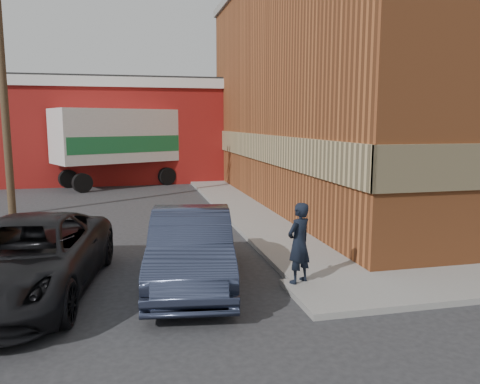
{
  "coord_description": "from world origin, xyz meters",
  "views": [
    {
      "loc": [
        -3.33,
        -8.63,
        3.25
      ],
      "look_at": [
        -0.59,
        3.16,
        1.44
      ],
      "focal_mm": 35.0,
      "sensor_mm": 36.0,
      "label": 1
    }
  ],
  "objects": [
    {
      "name": "ground",
      "position": [
        0.0,
        0.0,
        0.0
      ],
      "size": [
        90.0,
        90.0,
        0.0
      ],
      "primitive_type": "plane",
      "color": "#28282B",
      "rests_on": "ground"
    },
    {
      "name": "brick_building",
      "position": [
        8.5,
        9.0,
        4.68
      ],
      "size": [
        14.25,
        18.25,
        9.36
      ],
      "color": "#A05229",
      "rests_on": "ground"
    },
    {
      "name": "sidewalk_west",
      "position": [
        0.6,
        9.0,
        0.06
      ],
      "size": [
        1.8,
        18.0,
        0.12
      ],
      "primitive_type": "cube",
      "color": "gray",
      "rests_on": "ground"
    },
    {
      "name": "warehouse",
      "position": [
        -6.0,
        20.0,
        2.81
      ],
      "size": [
        16.3,
        8.3,
        5.6
      ],
      "color": "maroon",
      "rests_on": "ground"
    },
    {
      "name": "utility_pole",
      "position": [
        -7.5,
        9.0,
        4.75
      ],
      "size": [
        2.0,
        0.26,
        9.0
      ],
      "color": "#503D28",
      "rests_on": "ground"
    },
    {
      "name": "man",
      "position": [
        -0.2,
        -0.25,
        0.92
      ],
      "size": [
        0.7,
        0.62,
        1.6
      ],
      "primitive_type": "imported",
      "rotation": [
        0.0,
        0.0,
        3.67
      ],
      "color": "black",
      "rests_on": "sidewalk_south"
    },
    {
      "name": "sedan",
      "position": [
        -2.22,
        0.5,
        0.75
      ],
      "size": [
        2.18,
        4.72,
        1.5
      ],
      "primitive_type": "imported",
      "rotation": [
        0.0,
        0.0,
        -0.13
      ],
      "color": "#2B3248",
      "rests_on": "ground"
    },
    {
      "name": "suv_a",
      "position": [
        -5.32,
        0.5,
        0.73
      ],
      "size": [
        3.12,
        5.56,
        1.47
      ],
      "primitive_type": "imported",
      "rotation": [
        0.0,
        0.0,
        -0.13
      ],
      "color": "black",
      "rests_on": "ground"
    },
    {
      "name": "box_truck",
      "position": [
        -3.31,
        16.23,
        2.25
      ],
      "size": [
        8.15,
        5.43,
        3.9
      ],
      "rotation": [
        0.0,
        0.0,
        0.43
      ],
      "color": "silver",
      "rests_on": "ground"
    }
  ]
}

